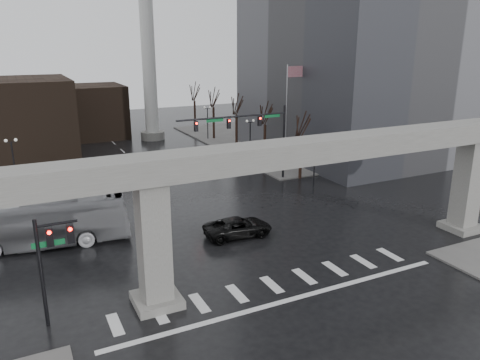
{
  "coord_description": "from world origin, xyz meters",
  "views": [
    {
      "loc": [
        -13.19,
        -23.33,
        14.44
      ],
      "look_at": [
        1.59,
        6.69,
        4.5
      ],
      "focal_mm": 35.0,
      "sensor_mm": 36.0,
      "label": 1
    }
  ],
  "objects_px": {
    "pickup_truck": "(238,227)",
    "city_bus": "(33,222)",
    "signal_mast_arm": "(253,129)",
    "far_car": "(134,174)"
  },
  "relations": [
    {
      "from": "signal_mast_arm",
      "to": "city_bus",
      "type": "bearing_deg",
      "value": -161.74
    },
    {
      "from": "city_bus",
      "to": "far_car",
      "type": "bearing_deg",
      "value": -29.8
    },
    {
      "from": "pickup_truck",
      "to": "far_car",
      "type": "bearing_deg",
      "value": 13.74
    },
    {
      "from": "pickup_truck",
      "to": "city_bus",
      "type": "bearing_deg",
      "value": 74.13
    },
    {
      "from": "city_bus",
      "to": "signal_mast_arm",
      "type": "bearing_deg",
      "value": -63.46
    },
    {
      "from": "pickup_truck",
      "to": "signal_mast_arm",
      "type": "bearing_deg",
      "value": -28.63
    },
    {
      "from": "signal_mast_arm",
      "to": "pickup_truck",
      "type": "xyz_separation_m",
      "value": [
        -7.57,
        -12.1,
        -5.09
      ]
    },
    {
      "from": "signal_mast_arm",
      "to": "pickup_truck",
      "type": "distance_m",
      "value": 15.15
    },
    {
      "from": "city_bus",
      "to": "far_car",
      "type": "distance_m",
      "value": 17.44
    },
    {
      "from": "pickup_truck",
      "to": "city_bus",
      "type": "distance_m",
      "value": 15.01
    }
  ]
}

